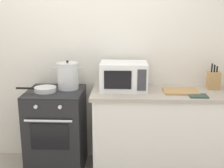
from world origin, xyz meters
TOP-DOWN VIEW (x-y plane):
  - back_wall at (0.30, 0.97)m, footprint 4.40×0.10m
  - lower_cabinet_right at (0.90, 0.62)m, footprint 1.64×0.56m
  - countertop_right at (0.90, 0.62)m, footprint 1.70×0.60m
  - stove at (-0.35, 0.60)m, footprint 0.60×0.64m
  - stock_pot at (-0.22, 0.68)m, footprint 0.32×0.23m
  - frying_pan at (-0.45, 0.56)m, footprint 0.43×0.23m
  - microwave at (0.39, 0.68)m, footprint 0.50×0.37m
  - cutting_board at (0.99, 0.60)m, footprint 0.36×0.26m
  - knife_block at (1.37, 0.74)m, footprint 0.13×0.10m
  - oven_mitt at (1.14, 0.44)m, footprint 0.18×0.14m

SIDE VIEW (x-z plane):
  - lower_cabinet_right at x=0.90m, z-range 0.00..0.88m
  - stove at x=-0.35m, z-range 0.00..0.92m
  - countertop_right at x=0.90m, z-range 0.88..0.92m
  - oven_mitt at x=1.14m, z-range 0.92..0.94m
  - cutting_board at x=0.99m, z-range 0.92..0.94m
  - frying_pan at x=-0.45m, z-range 0.92..0.97m
  - knife_block at x=1.37m, z-range 0.88..1.16m
  - stock_pot at x=-0.22m, z-range 0.91..1.22m
  - microwave at x=0.39m, z-range 0.92..1.22m
  - back_wall at x=0.30m, z-range 0.00..2.50m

